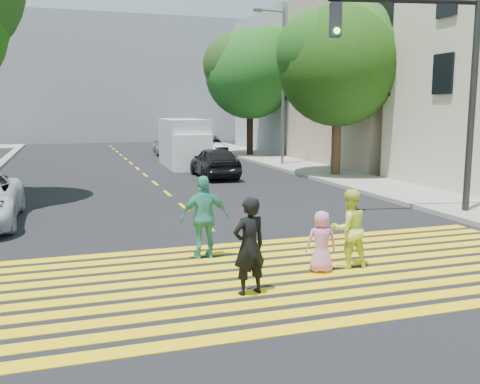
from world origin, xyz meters
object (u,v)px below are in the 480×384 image
tree_right_far (251,69)px  silver_car (167,145)px  pedestrian_child (321,242)px  pedestrian_extra (205,217)px  pedestrian_woman (349,229)px  traffic_signal (435,70)px  dark_car_parked (206,146)px  tree_right_near (340,59)px  dark_car_near (215,162)px  pedestrian_man (249,246)px  white_van (185,144)px

tree_right_far → silver_car: 8.01m
pedestrian_child → pedestrian_extra: bearing=-29.2°
pedestrian_woman → traffic_signal: size_ratio=0.24×
dark_car_parked → tree_right_near: bearing=-84.6°
pedestrian_child → dark_car_near: bearing=-86.0°
tree_right_far → pedestrian_man: 27.51m
tree_right_near → tree_right_far: 11.62m
pedestrian_extra → dark_car_near: bearing=-105.9°
pedestrian_extra → traffic_signal: 8.59m
pedestrian_man → dark_car_parked: size_ratio=0.41×
dark_car_parked → silver_car: bearing=119.2°
pedestrian_child → traffic_signal: size_ratio=0.19×
tree_right_far → pedestrian_woman: 25.98m
dark_car_near → traffic_signal: traffic_signal is taller
tree_right_near → pedestrian_extra: bearing=-129.1°
tree_right_near → tree_right_far: size_ratio=0.94×
dark_car_parked → white_van: 6.24m
silver_car → white_van: bearing=92.0°
pedestrian_child → silver_car: bearing=-82.9°
tree_right_near → tree_right_far: (-0.26, 11.62, 0.33)m
pedestrian_child → pedestrian_man: bearing=34.7°
tree_right_far → tree_right_near: bearing=-88.7°
tree_right_near → white_van: bearing=131.0°
dark_car_parked → traffic_signal: 21.81m
silver_car → traffic_signal: traffic_signal is taller
tree_right_far → dark_car_near: size_ratio=2.00×
pedestrian_woman → pedestrian_child: size_ratio=1.31×
pedestrian_woman → traffic_signal: 7.19m
dark_car_near → silver_car: size_ratio=0.96×
pedestrian_woman → dark_car_near: pedestrian_woman is taller
pedestrian_extra → pedestrian_man: bearing=94.4°
tree_right_near → pedestrian_extra: (-9.35, -11.49, -4.55)m
pedestrian_man → pedestrian_child: pedestrian_man is taller
dark_car_near → silver_car: bearing=-89.2°
tree_right_near → pedestrian_man: 17.30m
silver_car → white_van: size_ratio=0.79×
tree_right_far → pedestrian_extra: (-9.10, -23.11, -4.88)m
pedestrian_child → white_van: (1.55, 19.89, 0.63)m
pedestrian_woman → pedestrian_child: bearing=11.3°
pedestrian_child → silver_car: (2.05, 28.22, 0.03)m
pedestrian_man → dark_car_near: size_ratio=0.40×
tree_right_far → dark_car_parked: tree_right_far is taller
white_van → dark_car_near: bearing=-84.1°
pedestrian_man → traffic_signal: (7.34, 4.82, 3.45)m
dark_car_near → pedestrian_woman: bearing=86.9°
silver_car → traffic_signal: (3.51, -24.17, 3.67)m
pedestrian_woman → white_van: white_van is taller
pedestrian_child → dark_car_near: 14.97m
pedestrian_extra → white_van: size_ratio=0.32×
pedestrian_extra → tree_right_far: bearing=-111.2°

